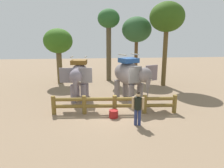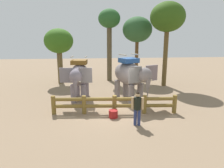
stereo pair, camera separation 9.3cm
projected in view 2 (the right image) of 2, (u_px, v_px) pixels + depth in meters
The scene contains 10 objects.
ground_plane at pixel (114, 112), 11.84m from camera, with size 60.00×60.00×0.00m, color #856D53.
log_fence at pixel (114, 103), 11.43m from camera, with size 7.01×0.77×1.05m.
elephant_near_left at pixel (79, 76), 13.66m from camera, with size 1.98×3.49×2.97m.
elephant_center at pixel (131, 75), 13.39m from camera, with size 2.78×3.72×3.14m.
tourist_woman_in_black at pixel (137, 106), 9.82m from camera, with size 0.58×0.40×1.69m.
tree_far_left at pixel (168, 18), 16.88m from camera, with size 2.88×2.88×7.05m.
tree_back_center at pixel (137, 30), 19.16m from camera, with size 2.77×2.77×6.07m.
tree_far_right at pixel (59, 42), 18.32m from camera, with size 2.58×2.58×4.96m.
tree_deep_back at pixel (109, 23), 19.07m from camera, with size 2.06×2.06×6.76m.
feed_bucket at pixel (113, 114), 10.94m from camera, with size 0.49×0.49×0.41m.
Camera 2 is at (-1.24, -11.10, 4.24)m, focal length 32.79 mm.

